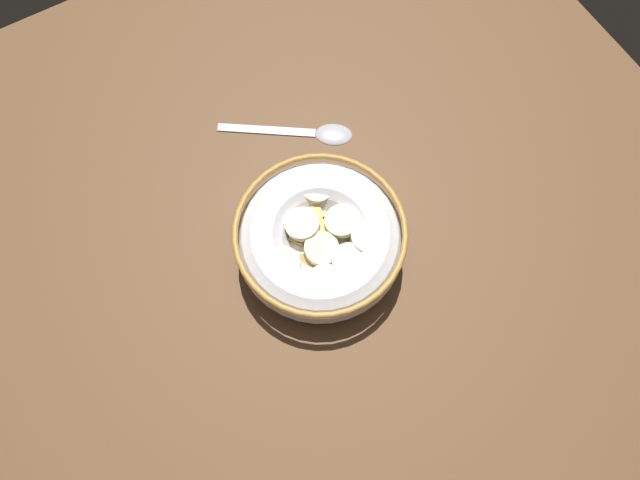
{
  "coord_description": "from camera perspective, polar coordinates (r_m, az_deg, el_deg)",
  "views": [
    {
      "loc": [
        -17.47,
        10.23,
        57.69
      ],
      "look_at": [
        0.0,
        0.0,
        3.0
      ],
      "focal_mm": 32.25,
      "sensor_mm": 36.0,
      "label": 1
    }
  ],
  "objects": [
    {
      "name": "spoon",
      "position": [
        0.67,
        -0.61,
        10.66
      ],
      "size": [
        10.39,
        13.93,
        0.8
      ],
      "color": "#A5A5AD",
      "rests_on": "ground_plane"
    },
    {
      "name": "ground_plane",
      "position": [
        0.62,
        0.0,
        -1.28
      ],
      "size": [
        90.31,
        90.31,
        2.0
      ],
      "primitive_type": "cube",
      "color": "brown"
    },
    {
      "name": "cereal_bowl",
      "position": [
        0.58,
        0.02,
        0.01
      ],
      "size": [
        17.29,
        17.29,
        5.67
      ],
      "color": "silver",
      "rests_on": "ground_plane"
    }
  ]
}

